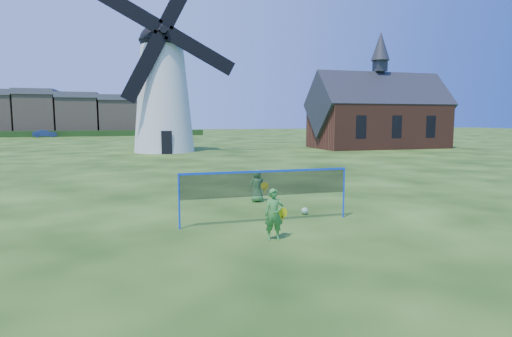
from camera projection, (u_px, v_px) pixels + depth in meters
The scene contains 9 objects.
ground at pixel (254, 220), 12.73m from camera, with size 220.00×220.00×0.00m, color black.
windmill at pixel (163, 89), 38.32m from camera, with size 12.41×5.43×16.68m.
chapel at pixel (378, 116), 44.16m from camera, with size 13.99×6.78×11.83m.
badminton_net at pixel (266, 184), 12.28m from camera, with size 5.05×0.05×1.55m.
player_girl at pixel (274, 214), 10.62m from camera, with size 0.68×0.38×1.29m.
player_boy at pixel (257, 186), 15.49m from camera, with size 0.66×0.44×1.19m.
play_ball at pixel (305, 211), 13.50m from camera, with size 0.22×0.22×0.22m, color green.
hedge at pixel (14, 134), 69.52m from camera, with size 62.00×0.80×1.00m, color #193814.
car_right at pixel (45, 134), 69.18m from camera, with size 1.26×3.61×1.19m, color navy.
Camera 1 is at (-3.43, -11.98, 3.03)m, focal length 29.82 mm.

